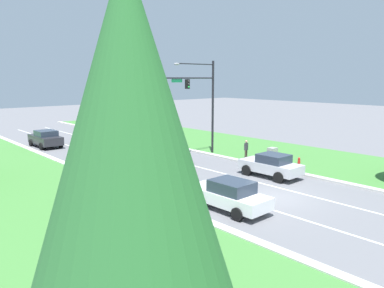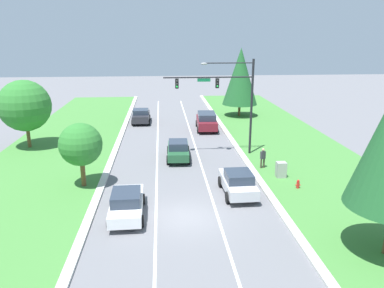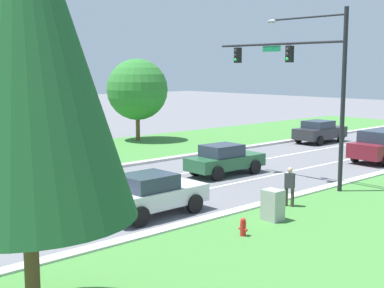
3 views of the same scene
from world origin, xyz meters
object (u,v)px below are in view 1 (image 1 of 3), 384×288
Objects in this scene: silver_sedan at (271,165)px; white_sedan at (229,195)px; charcoal_sedan at (46,138)px; forest_sedan at (163,155)px; traffic_signal_mast at (195,93)px; conifer_mid_left_tree at (129,132)px; conifer_far_right_tree at (136,91)px; oak_near_left_tree at (123,148)px; fire_hydrant at (299,162)px; pedestrian at (246,149)px; burgundy_suv at (132,134)px; utility_cabinet at (272,155)px.

silver_sedan is 7.51m from white_sedan.
forest_sedan is at bearing -75.35° from charcoal_sedan.
conifer_mid_left_tree is (-17.74, -17.64, 0.23)m from traffic_signal_mast.
conifer_far_right_tree is 40.45m from conifer_mid_left_tree.
traffic_signal_mast is at bearing 30.05° from oak_near_left_tree.
charcoal_sedan is at bearing -167.69° from conifer_far_right_tree.
silver_sedan is 0.97× the size of forest_sedan.
conifer_mid_left_tree is at bearing -107.51° from charcoal_sedan.
forest_sedan is (-3.58, 7.71, 0.00)m from silver_sedan.
fire_hydrant is (7.89, -7.21, -0.50)m from forest_sedan.
traffic_signal_mast is 13.13m from oak_near_left_tree.
conifer_far_right_tree reaches higher than forest_sedan.
conifer_far_right_tree is at bearing -115.70° from pedestrian.
silver_sedan is 5.61m from pedestrian.
pedestrian is (2.88, -13.16, -0.08)m from burgundy_suv.
charcoal_sedan is (-7.48, 4.12, -0.15)m from burgundy_suv.
conifer_mid_left_tree reaches higher than charcoal_sedan.
forest_sedan is 3.67× the size of utility_cabinet.
utility_cabinet is 0.27× the size of oak_near_left_tree.
silver_sedan is at bearing -173.33° from fire_hydrant.
conifer_far_right_tree is at bearing 55.27° from oak_near_left_tree.
conifer_mid_left_tree reaches higher than forest_sedan.
burgundy_suv is at bearing 88.71° from silver_sedan.
traffic_signal_mast is 1.77× the size of white_sedan.
white_sedan is at bearing -161.27° from silver_sedan.
silver_sedan is 6.26× the size of fire_hydrant.
white_sedan is at bearing -89.50° from charcoal_sedan.
traffic_signal_mast reaches higher than silver_sedan.
conifer_mid_left_tree is at bearing -123.36° from conifer_far_right_tree.
traffic_signal_mast reaches higher than fire_hydrant.
white_sedan reaches higher than fire_hydrant.
oak_near_left_tree is (-3.05, -19.85, 2.19)m from charcoal_sedan.
burgundy_suv is 9.54m from conifer_far_right_tree.
conifer_mid_left_tree is at bearing -119.84° from burgundy_suv.
forest_sedan is 0.99× the size of oak_near_left_tree.
utility_cabinet is 0.14× the size of conifer_far_right_tree.
forest_sedan is 2.67× the size of pedestrian.
burgundy_suv is (3.66, 10.21, 0.17)m from forest_sedan.
silver_sedan is 19.87m from conifer_mid_left_tree.
conifer_far_right_tree reaches higher than oak_near_left_tree.
fire_hydrant is (11.37, 3.04, -0.47)m from white_sedan.
burgundy_suv is at bearing 103.68° from utility_cabinet.
white_sedan is 1.04× the size of charcoal_sedan.
white_sedan is 21.68m from burgundy_suv.
white_sedan is at bearing -54.45° from oak_near_left_tree.
oak_near_left_tree is (-14.76, 1.70, 2.72)m from fire_hydrant.
pedestrian is at bearing 35.01° from white_sedan.
burgundy_suv is at bearing 57.56° from conifer_mid_left_tree.
burgundy_suv reaches higher than charcoal_sedan.
traffic_signal_mast is at bearing 54.15° from white_sedan.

